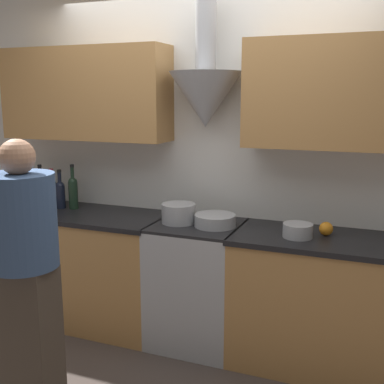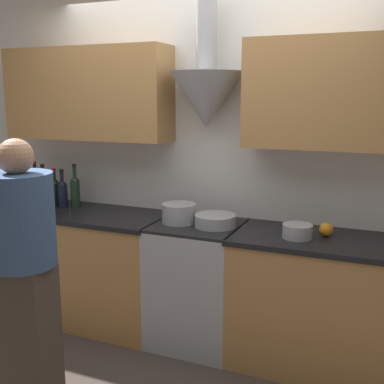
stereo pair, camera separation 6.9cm
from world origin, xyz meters
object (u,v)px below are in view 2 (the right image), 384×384
stove_range (197,283)px  wine_bottle_0 (26,186)px  person_foreground_left (24,269)px  mixing_bowl (215,221)px  wine_bottle_4 (63,192)px  wine_bottle_1 (36,187)px  wine_bottle_3 (55,191)px  orange_fruit (326,229)px  wine_bottle_2 (44,189)px  wine_bottle_5 (75,190)px  stock_pot (179,213)px  saucepan (297,231)px

stove_range → wine_bottle_0: 1.71m
person_foreground_left → stove_range: bearing=62.5°
mixing_bowl → wine_bottle_4: bearing=177.3°
wine_bottle_1 → wine_bottle_3: size_ratio=1.14×
wine_bottle_0 → orange_fruit: size_ratio=3.89×
wine_bottle_0 → wine_bottle_2: bearing=-6.0°
wine_bottle_1 → wine_bottle_4: size_ratio=1.14×
stove_range → wine_bottle_5: 1.24m
stove_range → person_foreground_left: 1.31m
wine_bottle_1 → person_foreground_left: bearing=-52.3°
stock_pot → saucepan: 0.85m
wine_bottle_2 → wine_bottle_5: (0.30, 0.02, 0.01)m
wine_bottle_4 → wine_bottle_0: bearing=176.3°
wine_bottle_4 → wine_bottle_3: bearing=169.3°
wine_bottle_0 → orange_fruit: (2.48, -0.03, -0.09)m
wine_bottle_3 → stock_pot: 1.16m
wine_bottle_5 → mixing_bowl: bearing=-4.0°
stove_range → wine_bottle_1: wine_bottle_1 is taller
wine_bottle_0 → stove_range: bearing=-2.7°
wine_bottle_5 → saucepan: (1.81, -0.14, -0.10)m
wine_bottle_5 → stock_pot: 0.96m
stove_range → saucepan: size_ratio=4.70×
wine_bottle_0 → stock_pot: bearing=-3.7°
stove_range → person_foreground_left: size_ratio=0.57×
stock_pot → orange_fruit: stock_pot is taller
wine_bottle_0 → wine_bottle_4: (0.40, -0.03, -0.01)m
wine_bottle_3 → person_foreground_left: 1.39m
wine_bottle_5 → person_foreground_left: 1.30m
wine_bottle_2 → orange_fruit: 2.28m
wine_bottle_1 → saucepan: 2.21m
wine_bottle_1 → wine_bottle_5: (0.40, -0.00, 0.00)m
wine_bottle_1 → saucepan: (2.21, -0.14, -0.10)m
person_foreground_left → wine_bottle_3: bearing=121.3°
mixing_bowl → wine_bottle_0: bearing=177.1°
wine_bottle_2 → wine_bottle_1: bearing=168.4°
wine_bottle_4 → stock_pot: bearing=-3.7°
wine_bottle_3 → mixing_bowl: size_ratio=1.09×
wine_bottle_0 → wine_bottle_1: (0.11, -0.00, 0.01)m
wine_bottle_0 → mixing_bowl: bearing=-2.9°
saucepan → stove_range: bearing=174.7°
wine_bottle_2 → wine_bottle_3: bearing=7.5°
wine_bottle_5 → mixing_bowl: (1.23, -0.09, -0.10)m
orange_fruit → person_foreground_left: size_ratio=0.06×
wine_bottle_3 → mixing_bowl: wine_bottle_3 is taller
stove_range → orange_fruit: (0.88, 0.05, 0.49)m
wine_bottle_2 → mixing_bowl: 1.54m
wine_bottle_0 → stock_pot: 1.47m
stove_range → wine_bottle_0: bearing=177.3°
stove_range → stock_pot: (-0.14, -0.02, 0.51)m
wine_bottle_5 → saucepan: bearing=-4.4°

